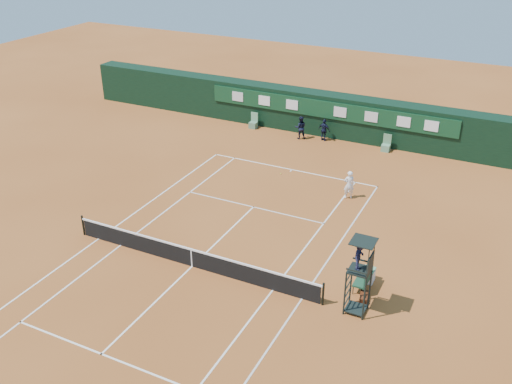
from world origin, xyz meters
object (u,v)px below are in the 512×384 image
umpire_chair (360,261)px  player (349,185)px  player_bench (365,278)px  tennis_net (192,257)px  cooler (368,275)px

umpire_chair → player: 10.28m
umpire_chair → player_bench: size_ratio=2.85×
umpire_chair → player_bench: umpire_chair is taller
tennis_net → player: bearing=66.0°
tennis_net → umpire_chair: size_ratio=3.77×
player_bench → cooler: bearing=93.0°
player_bench → player: (-3.30, 7.96, 0.24)m
tennis_net → umpire_chair: (7.76, 0.21, 1.95)m
tennis_net → cooler: tennis_net is taller
tennis_net → cooler: 8.01m
tennis_net → player: 10.70m
player → player_bench: bearing=79.8°
tennis_net → player: player is taller
tennis_net → umpire_chair: bearing=1.5°
umpire_chair → player: size_ratio=2.05×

